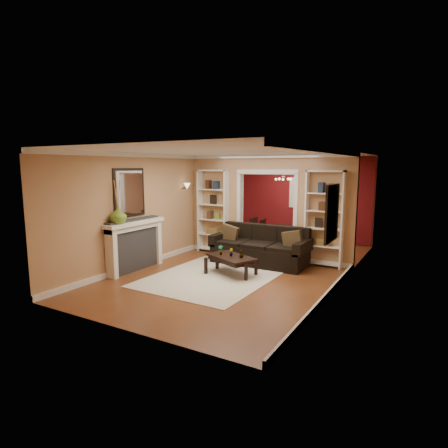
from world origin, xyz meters
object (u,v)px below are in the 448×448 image
Objects in this scene: coffee_table at (231,265)px; bookshelf_left at (213,211)px; sofa at (260,245)px; fireplace at (136,246)px; bookshelf_right at (324,219)px; dining_table at (282,238)px.

bookshelf_left is (-1.53, 1.75, 0.94)m from coffee_table.
sofa is 2.12× the size of coffee_table.
bookshelf_right is at bearing 34.80° from fireplace.
bookshelf_right reaches higher than sofa.
bookshelf_left is 3.10m from bookshelf_right.
fireplace is at bearing 153.94° from dining_table.
bookshelf_right reaches higher than dining_table.
fireplace is at bearing -138.85° from sofa.
sofa is 1.41× the size of fireplace.
sofa reaches higher than coffee_table.
bookshelf_right reaches higher than coffee_table.
bookshelf_right is 2.42m from dining_table.
bookshelf_left is at bearing 77.95° from fireplace.
dining_table is at bearing 46.80° from bookshelf_left.
coffee_table is at bearing -131.89° from bookshelf_right.
coffee_table is at bearing -97.88° from sofa.
dining_table is (-1.65, 1.55, -0.86)m from bookshelf_right.
bookshelf_right is (1.57, 1.75, 0.94)m from coffee_table.
sofa is 1.67m from bookshelf_right.
bookshelf_left is 1.42× the size of dining_table.
sofa is at bearing 41.15° from fireplace.
coffee_table is 2.51m from bookshelf_left.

